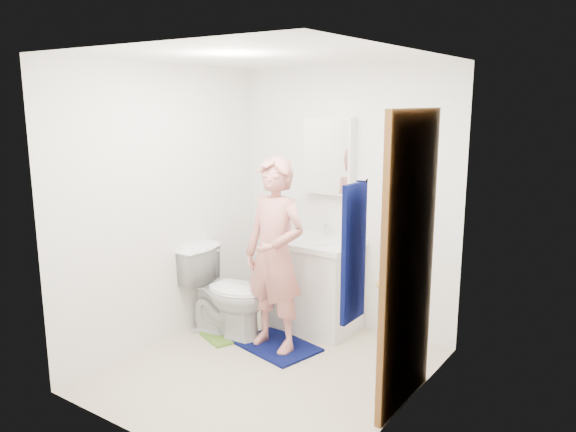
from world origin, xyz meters
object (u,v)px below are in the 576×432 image
object	(u,v)px
towel	(354,253)
toilet	(226,292)
soap_dispenser	(285,226)
man	(275,255)
toothbrush_cup	(352,236)
vanity_cabinet	(315,287)
medicine_cabinet	(329,156)

from	to	relation	value
towel	toilet	xyz separation A→B (m)	(-1.75, 0.90, -0.84)
towel	soap_dispenser	bearing A→B (deg)	136.08
towel	man	size ratio (longest dim) A/B	0.49
towel	toilet	world-z (taller)	towel
towel	toothbrush_cup	world-z (taller)	towel
man	toothbrush_cup	bearing A→B (deg)	69.31
towel	man	bearing A→B (deg)	143.39
vanity_cabinet	toilet	world-z (taller)	toilet
medicine_cabinet	soap_dispenser	distance (m)	0.77
soap_dispenser	man	world-z (taller)	man
toothbrush_cup	man	xyz separation A→B (m)	(-0.33, -0.72, -0.06)
towel	soap_dispenser	distance (m)	2.08
medicine_cabinet	towel	bearing A→B (deg)	-55.39
medicine_cabinet	soap_dispenser	size ratio (longest dim) A/B	3.53
towel	toilet	distance (m)	2.14
medicine_cabinet	towel	distance (m)	2.11
toilet	man	bearing A→B (deg)	-92.92
vanity_cabinet	towel	xyz separation A→B (m)	(1.18, -1.48, 0.85)
vanity_cabinet	man	bearing A→B (deg)	-93.28
towel	medicine_cabinet	bearing A→B (deg)	124.61
vanity_cabinet	toilet	distance (m)	0.82
vanity_cabinet	towel	world-z (taller)	towel
vanity_cabinet	man	size ratio (longest dim) A/B	0.49
vanity_cabinet	man	xyz separation A→B (m)	(-0.03, -0.58, 0.44)
vanity_cabinet	toothbrush_cup	bearing A→B (deg)	24.63
toilet	toothbrush_cup	world-z (taller)	toothbrush_cup
medicine_cabinet	toilet	world-z (taller)	medicine_cabinet
toothbrush_cup	medicine_cabinet	bearing A→B (deg)	163.74
soap_dispenser	man	distance (m)	0.60
toilet	medicine_cabinet	bearing A→B (deg)	-38.54
toilet	toothbrush_cup	bearing A→B (deg)	-53.66
man	toilet	bearing A→B (deg)	-175.27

